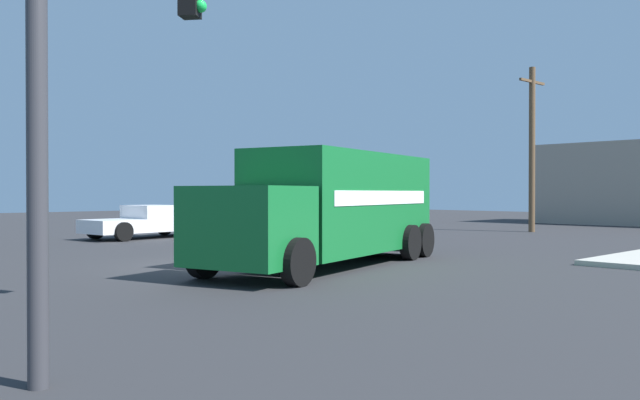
% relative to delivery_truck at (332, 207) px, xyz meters
% --- Properties ---
extents(ground_plane, '(100.00, 100.00, 0.00)m').
position_rel_delivery_truck_xyz_m(ground_plane, '(-2.36, -2.13, -1.54)').
color(ground_plane, '#2B2B2D').
extents(delivery_truck, '(4.81, 8.90, 2.95)m').
position_rel_delivery_truck_xyz_m(delivery_truck, '(0.00, 0.00, 0.00)').
color(delivery_truck, '#146B2D').
rests_on(delivery_truck, ground).
extents(traffic_light_primary, '(2.83, 3.73, 6.16)m').
position_rel_delivery_truck_xyz_m(traffic_light_primary, '(4.63, -8.41, 2.53)').
color(traffic_light_primary, '#38383D').
rests_on(traffic_light_primary, ground).
extents(pickup_white, '(2.69, 5.38, 1.38)m').
position_rel_delivery_truck_xyz_m(pickup_white, '(-12.73, 1.69, -0.81)').
color(pickup_white, white).
rests_on(pickup_white, ground).
extents(utility_pole, '(0.30, 2.20, 8.01)m').
position_rel_delivery_truck_xyz_m(utility_pole, '(-3.47, 17.27, 2.60)').
color(utility_pole, brown).
rests_on(utility_pole, ground).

